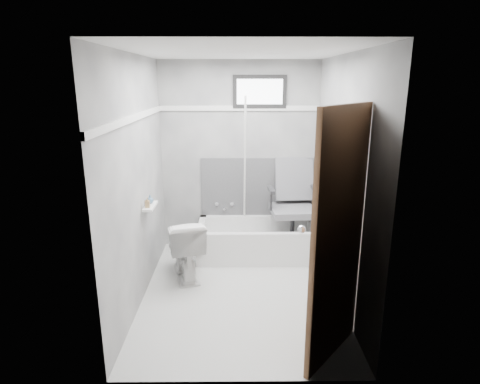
{
  "coord_description": "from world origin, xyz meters",
  "views": [
    {
      "loc": [
        -0.03,
        -3.78,
        2.16
      ],
      "look_at": [
        0.0,
        0.35,
        1.0
      ],
      "focal_mm": 30.0,
      "sensor_mm": 36.0,
      "label": 1
    }
  ],
  "objects_px": {
    "office_chair": "(293,204)",
    "door": "(386,256)",
    "soap_bottle_b": "(150,199)",
    "toilet": "(185,248)",
    "bathtub": "(258,240)",
    "soap_bottle_a": "(147,202)"
  },
  "relations": [
    {
      "from": "bathtub",
      "to": "office_chair",
      "type": "xyz_separation_m",
      "value": [
        0.43,
        0.03,
        0.46
      ]
    },
    {
      "from": "office_chair",
      "to": "door",
      "type": "relative_size",
      "value": 0.55
    },
    {
      "from": "bathtub",
      "to": "office_chair",
      "type": "bearing_deg",
      "value": 4.55
    },
    {
      "from": "door",
      "to": "toilet",
      "type": "bearing_deg",
      "value": 134.08
    },
    {
      "from": "bathtub",
      "to": "soap_bottle_b",
      "type": "xyz_separation_m",
      "value": [
        -1.17,
        -0.7,
        0.75
      ]
    },
    {
      "from": "toilet",
      "to": "office_chair",
      "type": "bearing_deg",
      "value": -171.22
    },
    {
      "from": "door",
      "to": "soap_bottle_b",
      "type": "bearing_deg",
      "value": 141.81
    },
    {
      "from": "bathtub",
      "to": "soap_bottle_a",
      "type": "bearing_deg",
      "value": -144.34
    },
    {
      "from": "toilet",
      "to": "door",
      "type": "distance_m",
      "value": 2.39
    },
    {
      "from": "toilet",
      "to": "soap_bottle_b",
      "type": "bearing_deg",
      "value": 7.93
    },
    {
      "from": "soap_bottle_a",
      "to": "toilet",
      "type": "bearing_deg",
      "value": 41.37
    },
    {
      "from": "bathtub",
      "to": "door",
      "type": "height_order",
      "value": "door"
    },
    {
      "from": "soap_bottle_b",
      "to": "door",
      "type": "bearing_deg",
      "value": -38.19
    },
    {
      "from": "soap_bottle_b",
      "to": "bathtub",
      "type": "bearing_deg",
      "value": 30.87
    },
    {
      "from": "bathtub",
      "to": "toilet",
      "type": "xyz_separation_m",
      "value": [
        -0.85,
        -0.56,
        0.13
      ]
    },
    {
      "from": "door",
      "to": "bathtub",
      "type": "bearing_deg",
      "value": 108.75
    },
    {
      "from": "toilet",
      "to": "soap_bottle_b",
      "type": "xyz_separation_m",
      "value": [
        -0.32,
        -0.14,
        0.61
      ]
    },
    {
      "from": "office_chair",
      "to": "door",
      "type": "height_order",
      "value": "door"
    },
    {
      "from": "toilet",
      "to": "soap_bottle_a",
      "type": "relative_size",
      "value": 6.66
    },
    {
      "from": "bathtub",
      "to": "door",
      "type": "relative_size",
      "value": 0.75
    },
    {
      "from": "bathtub",
      "to": "soap_bottle_b",
      "type": "distance_m",
      "value": 1.56
    },
    {
      "from": "bathtub",
      "to": "office_chair",
      "type": "height_order",
      "value": "office_chair"
    }
  ]
}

